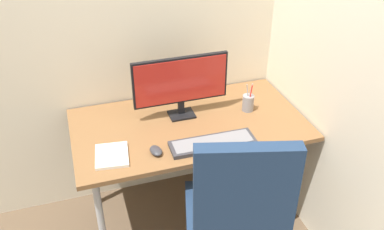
% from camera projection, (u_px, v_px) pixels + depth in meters
% --- Properties ---
extents(ground_plane, '(8.00, 8.00, 0.00)m').
position_uv_depth(ground_plane, '(189.00, 212.00, 2.87)').
color(ground_plane, brown).
extents(wall_side_right, '(0.04, 2.37, 2.80)m').
position_uv_depth(wall_side_right, '(337.00, 14.00, 2.12)').
color(wall_side_right, beige).
rests_on(wall_side_right, ground_plane).
extents(desk, '(1.37, 0.75, 0.74)m').
position_uv_depth(desk, '(189.00, 132.00, 2.51)').
color(desk, brown).
rests_on(desk, ground_plane).
extents(office_chair, '(0.60, 0.63, 1.12)m').
position_uv_depth(office_chair, '(237.00, 216.00, 2.03)').
color(office_chair, black).
rests_on(office_chair, ground_plane).
extents(monitor, '(0.57, 0.12, 0.38)m').
position_uv_depth(monitor, '(181.00, 82.00, 2.44)').
color(monitor, black).
rests_on(monitor, desk).
extents(keyboard, '(0.48, 0.15, 0.03)m').
position_uv_depth(keyboard, '(213.00, 143.00, 2.28)').
color(keyboard, '#333338').
rests_on(keyboard, desk).
extents(mouse, '(0.08, 0.10, 0.03)m').
position_uv_depth(mouse, '(156.00, 151.00, 2.22)').
color(mouse, '#333338').
rests_on(mouse, desk).
extents(pen_holder, '(0.07, 0.07, 0.19)m').
position_uv_depth(pen_holder, '(248.00, 103.00, 2.57)').
color(pen_holder, gray).
rests_on(pen_holder, desk).
extents(notebook, '(0.20, 0.23, 0.02)m').
position_uv_depth(notebook, '(112.00, 155.00, 2.20)').
color(notebook, silver).
rests_on(notebook, desk).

